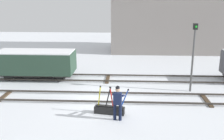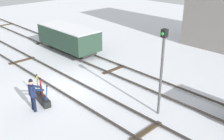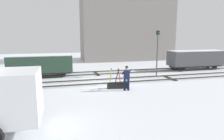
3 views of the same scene
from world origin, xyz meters
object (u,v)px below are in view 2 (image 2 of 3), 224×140
rail_worker (33,93)px  freight_car_mid_siding (69,37)px  signal_post (162,65)px  switch_lever_frame (42,98)px

rail_worker → freight_car_mid_siding: (-6.07, 6.36, 0.22)m
rail_worker → signal_post: size_ratio=0.41×
freight_car_mid_siding → switch_lever_frame: bearing=-45.5°
switch_lever_frame → freight_car_mid_siding: 8.07m
switch_lever_frame → signal_post: size_ratio=0.42×
rail_worker → switch_lever_frame: bearing=131.5°
freight_car_mid_siding → signal_post: bearing=-11.9°
freight_car_mid_siding → rail_worker: bearing=-46.6°
switch_lever_frame → rail_worker: 1.07m
rail_worker → signal_post: (4.41, 4.20, 1.58)m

